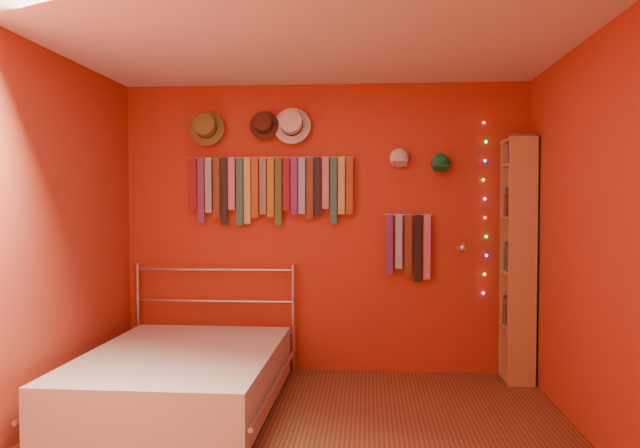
% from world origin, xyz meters
% --- Properties ---
extents(ground, '(3.50, 3.50, 0.00)m').
position_xyz_m(ground, '(0.00, 0.00, 0.00)').
color(ground, '#512D1B').
rests_on(ground, ground).
extents(back_wall, '(3.50, 0.02, 2.50)m').
position_xyz_m(back_wall, '(0.00, 1.75, 1.25)').
color(back_wall, maroon).
rests_on(back_wall, ground).
extents(right_wall, '(0.02, 3.50, 2.50)m').
position_xyz_m(right_wall, '(1.75, 0.00, 1.25)').
color(right_wall, maroon).
rests_on(right_wall, ground).
extents(left_wall, '(0.02, 3.50, 2.50)m').
position_xyz_m(left_wall, '(-1.75, 0.00, 1.25)').
color(left_wall, maroon).
rests_on(left_wall, ground).
extents(ceiling, '(3.50, 3.50, 0.02)m').
position_xyz_m(ceiling, '(0.00, 0.00, 2.50)').
color(ceiling, white).
rests_on(ceiling, back_wall).
extents(tie_rack, '(1.45, 0.03, 0.60)m').
position_xyz_m(tie_rack, '(-0.47, 1.68, 1.62)').
color(tie_rack, silver).
rests_on(tie_rack, back_wall).
extents(small_tie_rack, '(0.40, 0.03, 0.58)m').
position_xyz_m(small_tie_rack, '(0.73, 1.69, 1.12)').
color(small_tie_rack, silver).
rests_on(small_tie_rack, back_wall).
extents(fedora_olive, '(0.31, 0.17, 0.31)m').
position_xyz_m(fedora_olive, '(-1.02, 1.65, 2.13)').
color(fedora_olive, olive).
rests_on(fedora_olive, back_wall).
extents(fedora_brown, '(0.25, 0.14, 0.25)m').
position_xyz_m(fedora_brown, '(-0.51, 1.66, 2.15)').
color(fedora_brown, '#402117').
rests_on(fedora_brown, back_wall).
extents(fedora_white, '(0.32, 0.18, 0.32)m').
position_xyz_m(fedora_white, '(-0.27, 1.65, 2.14)').
color(fedora_white, silver).
rests_on(fedora_white, back_wall).
extents(cap_white, '(0.17, 0.21, 0.17)m').
position_xyz_m(cap_white, '(0.65, 1.70, 1.86)').
color(cap_white, white).
rests_on(cap_white, back_wall).
extents(cap_green, '(0.17, 0.21, 0.17)m').
position_xyz_m(cap_green, '(1.00, 1.70, 1.81)').
color(cap_green, '#19703D').
rests_on(cap_green, back_wall).
extents(fairy_lights, '(0.06, 0.02, 1.47)m').
position_xyz_m(fairy_lights, '(1.38, 1.71, 1.43)').
color(fairy_lights, '#FF3333').
rests_on(fairy_lights, back_wall).
extents(reading_lamp, '(0.07, 0.29, 0.09)m').
position_xyz_m(reading_lamp, '(1.16, 1.52, 1.10)').
color(reading_lamp, silver).
rests_on(reading_lamp, back_wall).
extents(bookshelf, '(0.25, 0.34, 2.00)m').
position_xyz_m(bookshelf, '(1.66, 1.53, 1.02)').
color(bookshelf, '#A77E4B').
rests_on(bookshelf, ground).
extents(bed, '(1.43, 1.95, 0.94)m').
position_xyz_m(bed, '(-0.95, 0.67, 0.22)').
color(bed, silver).
rests_on(bed, ground).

